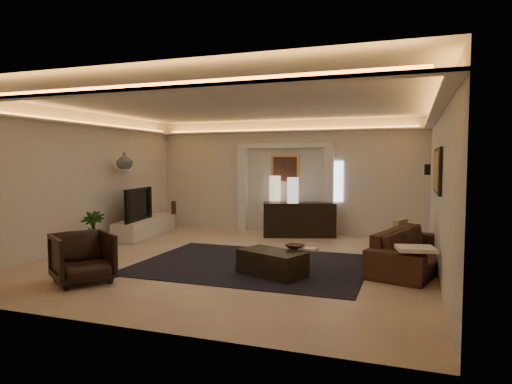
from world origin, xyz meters
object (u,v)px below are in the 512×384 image
(console, at_px, (299,220))
(armchair, at_px, (83,258))
(sofa, at_px, (415,250))
(coffee_table, at_px, (272,263))

(console, relative_size, armchair, 2.07)
(sofa, distance_m, coffee_table, 2.49)
(coffee_table, bearing_deg, sofa, 51.35)
(console, distance_m, sofa, 3.73)
(armchair, bearing_deg, console, 12.22)
(console, bearing_deg, sofa, -62.87)
(sofa, distance_m, armchair, 5.42)
(console, distance_m, coffee_table, 3.82)
(console, height_order, coffee_table, console)
(sofa, height_order, armchair, armchair)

